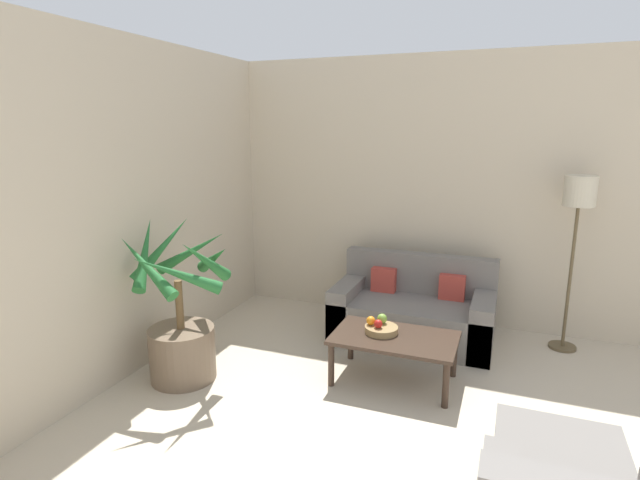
# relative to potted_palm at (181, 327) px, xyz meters

# --- Properties ---
(wall_back) EXTENTS (8.06, 0.06, 2.70)m
(wall_back) POSITION_rel_potted_palm_xyz_m (2.78, 2.06, 0.91)
(wall_back) COLOR beige
(wall_back) RESTS_ON ground_plane
(potted_palm) EXTENTS (0.84, 0.93, 1.31)m
(potted_palm) POSITION_rel_potted_palm_xyz_m (0.00, 0.00, 0.00)
(potted_palm) COLOR brown
(potted_palm) RESTS_ON ground_plane
(sofa_loveseat) EXTENTS (1.48, 0.78, 0.78)m
(sofa_loveseat) POSITION_rel_potted_palm_xyz_m (1.58, 1.47, -0.18)
(sofa_loveseat) COLOR slate
(sofa_loveseat) RESTS_ON ground_plane
(floor_lamp) EXTENTS (0.27, 0.27, 1.59)m
(floor_lamp) POSITION_rel_potted_palm_xyz_m (2.92, 1.74, 0.88)
(floor_lamp) COLOR brown
(floor_lamp) RESTS_ON ground_plane
(coffee_table) EXTENTS (0.97, 0.59, 0.38)m
(coffee_table) POSITION_rel_potted_palm_xyz_m (1.60, 0.57, -0.10)
(coffee_table) COLOR #38281E
(coffee_table) RESTS_ON ground_plane
(fruit_bowl) EXTENTS (0.27, 0.27, 0.05)m
(fruit_bowl) POSITION_rel_potted_palm_xyz_m (1.48, 0.61, -0.03)
(fruit_bowl) COLOR #997A4C
(fruit_bowl) RESTS_ON coffee_table
(apple_red) EXTENTS (0.07, 0.07, 0.07)m
(apple_red) POSITION_rel_potted_palm_xyz_m (1.46, 0.57, 0.03)
(apple_red) COLOR red
(apple_red) RESTS_ON fruit_bowl
(apple_green) EXTENTS (0.08, 0.08, 0.08)m
(apple_green) POSITION_rel_potted_palm_xyz_m (1.47, 0.67, 0.04)
(apple_green) COLOR olive
(apple_green) RESTS_ON fruit_bowl
(orange_fruit) EXTENTS (0.07, 0.07, 0.07)m
(orange_fruit) POSITION_rel_potted_palm_xyz_m (1.39, 0.61, 0.03)
(orange_fruit) COLOR orange
(orange_fruit) RESTS_ON fruit_bowl
(ottoman) EXTENTS (0.65, 0.53, 0.37)m
(ottoman) POSITION_rel_potted_palm_xyz_m (2.72, -0.42, -0.25)
(ottoman) COLOR slate
(ottoman) RESTS_ON ground_plane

